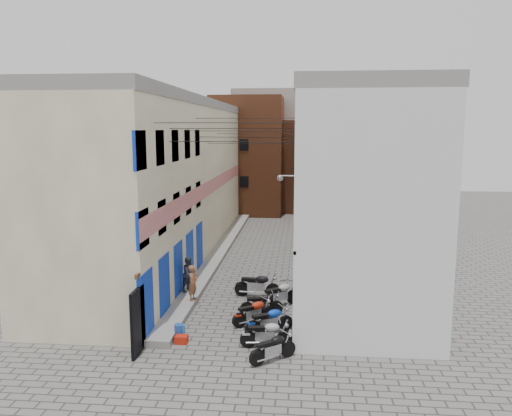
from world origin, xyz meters
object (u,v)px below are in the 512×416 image
(motorcycle_b, at_px, (266,333))
(motorcycle_f, at_px, (280,293))
(motorcycle_a, at_px, (273,347))
(motorcycle_e, at_px, (262,303))
(water_jug_near, at_px, (179,331))
(motorcycle_d, at_px, (253,311))
(motorcycle_g, at_px, (257,284))
(red_crate, at_px, (181,339))
(water_jug_far, at_px, (181,331))
(person_b, at_px, (189,274))
(motorcycle_c, at_px, (269,319))
(person_a, at_px, (193,283))

(motorcycle_b, height_order, motorcycle_f, motorcycle_f)
(motorcycle_a, xyz_separation_m, motorcycle_b, (-0.28, 1.01, 0.02))
(motorcycle_e, bearing_deg, water_jug_near, -59.63)
(motorcycle_f, bearing_deg, motorcycle_e, -73.77)
(motorcycle_d, relative_size, water_jug_near, 3.56)
(motorcycle_b, height_order, motorcycle_d, motorcycle_d)
(motorcycle_g, distance_m, red_crate, 5.48)
(motorcycle_f, relative_size, water_jug_far, 4.42)
(motorcycle_f, bearing_deg, person_b, -141.30)
(motorcycle_e, relative_size, red_crate, 3.98)
(motorcycle_d, distance_m, motorcycle_e, 1.04)
(motorcycle_g, distance_m, water_jug_near, 5.19)
(motorcycle_d, relative_size, person_b, 1.19)
(motorcycle_b, bearing_deg, water_jug_far, -105.46)
(motorcycle_a, distance_m, water_jug_far, 3.67)
(motorcycle_a, relative_size, motorcycle_b, 0.95)
(water_jug_far, relative_size, red_crate, 1.06)
(motorcycle_f, relative_size, motorcycle_g, 0.99)
(motorcycle_d, height_order, motorcycle_e, motorcycle_d)
(motorcycle_b, distance_m, motorcycle_g, 5.13)
(water_jug_far, bearing_deg, motorcycle_a, -24.42)
(motorcycle_a, bearing_deg, motorcycle_c, 149.51)
(motorcycle_e, distance_m, person_b, 3.89)
(water_jug_far, bearing_deg, person_a, 94.80)
(person_a, bearing_deg, person_b, 31.59)
(motorcycle_e, distance_m, water_jug_near, 3.71)
(motorcycle_a, xyz_separation_m, motorcycle_c, (-0.25, 2.14, 0.04))
(motorcycle_g, bearing_deg, motorcycle_d, 7.25)
(motorcycle_d, distance_m, motorcycle_f, 2.15)
(motorcycle_d, xyz_separation_m, person_a, (-2.69, 1.73, 0.47))
(motorcycle_a, height_order, person_b, person_b)
(motorcycle_b, distance_m, red_crate, 2.96)
(motorcycle_d, relative_size, person_a, 1.21)
(motorcycle_e, height_order, person_b, person_b)
(motorcycle_a, relative_size, person_b, 1.12)
(motorcycle_f, bearing_deg, water_jug_near, -81.91)
(motorcycle_c, height_order, motorcycle_e, motorcycle_c)
(person_b, xyz_separation_m, water_jug_far, (0.70, -4.40, -0.78))
(person_b, bearing_deg, motorcycle_f, -76.99)
(motorcycle_e, relative_size, motorcycle_f, 0.85)
(water_jug_near, xyz_separation_m, red_crate, (0.18, -0.39, -0.12))
(person_b, bearing_deg, red_crate, -143.60)
(motorcycle_a, distance_m, red_crate, 3.40)
(water_jug_far, xyz_separation_m, red_crate, (0.12, -0.44, -0.09))
(motorcycle_b, bearing_deg, motorcycle_g, -177.52)
(motorcycle_e, height_order, motorcycle_f, motorcycle_f)
(motorcycle_e, relative_size, person_a, 1.16)
(person_b, bearing_deg, motorcycle_c, -108.10)
(motorcycle_g, bearing_deg, water_jug_near, -22.23)
(motorcycle_e, height_order, water_jug_far, motorcycle_e)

